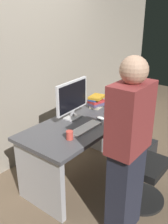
# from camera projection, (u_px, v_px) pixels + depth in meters

# --- Properties ---
(ground_plane) EXTENTS (9.00, 9.00, 0.00)m
(ground_plane) POSITION_uv_depth(u_px,v_px,m) (81.00, 176.00, 3.16)
(ground_plane) COLOR brown
(wall_back) EXTENTS (6.40, 0.10, 3.00)m
(wall_back) POSITION_uv_depth(u_px,v_px,m) (24.00, 48.00, 3.09)
(wall_back) COLOR #9E9384
(wall_back) RESTS_ON ground
(desk) EXTENTS (1.46, 0.73, 0.74)m
(desk) POSITION_uv_depth(u_px,v_px,m) (81.00, 141.00, 2.96)
(desk) COLOR #4C4C51
(desk) RESTS_ON ground
(office_chair) EXTENTS (0.52, 0.52, 0.94)m
(office_chair) POSITION_uv_depth(u_px,v_px,m) (138.00, 164.00, 2.65)
(office_chair) COLOR black
(office_chair) RESTS_ON ground
(person_at_desk) EXTENTS (0.40, 0.24, 1.64)m
(person_at_desk) POSITION_uv_depth(u_px,v_px,m) (128.00, 151.00, 2.12)
(person_at_desk) COLOR #262838
(person_at_desk) RESTS_ON ground
(monitor) EXTENTS (0.54, 0.15, 0.46)m
(monitor) POSITION_uv_depth(u_px,v_px,m) (72.00, 98.00, 2.91)
(monitor) COLOR silver
(monitor) RESTS_ON desk
(keyboard) EXTENTS (0.43, 0.13, 0.02)m
(keyboard) POSITION_uv_depth(u_px,v_px,m) (85.00, 128.00, 2.73)
(keyboard) COLOR white
(keyboard) RESTS_ON desk
(mouse) EXTENTS (0.06, 0.10, 0.03)m
(mouse) POSITION_uv_depth(u_px,v_px,m) (101.00, 118.00, 2.96)
(mouse) COLOR white
(mouse) RESTS_ON desk
(cup_near_keyboard) EXTENTS (0.07, 0.07, 0.09)m
(cup_near_keyboard) POSITION_uv_depth(u_px,v_px,m) (70.00, 135.00, 2.51)
(cup_near_keyboard) COLOR #D84C3F
(cup_near_keyboard) RESTS_ON desk
(book_stack) EXTENTS (0.23, 0.19, 0.16)m
(book_stack) POSITION_uv_depth(u_px,v_px,m) (96.00, 101.00, 3.29)
(book_stack) COLOR beige
(book_stack) RESTS_ON desk
(cell_phone) EXTENTS (0.09, 0.15, 0.01)m
(cell_phone) POSITION_uv_depth(u_px,v_px,m) (110.00, 114.00, 3.12)
(cell_phone) COLOR black
(cell_phone) RESTS_ON desk
(handbag) EXTENTS (0.34, 0.14, 0.38)m
(handbag) POSITION_uv_depth(u_px,v_px,m) (147.00, 152.00, 3.44)
(handbag) COLOR #262628
(handbag) RESTS_ON ground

